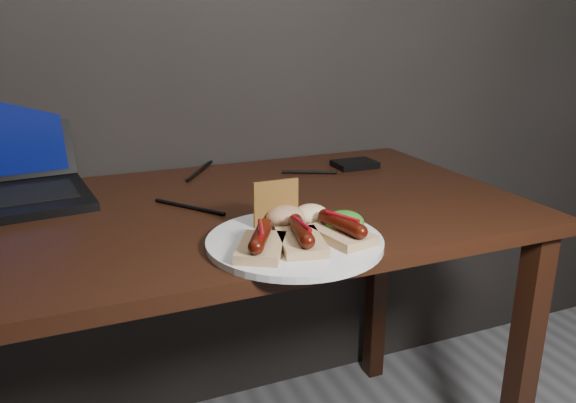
# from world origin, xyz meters

# --- Properties ---
(desk) EXTENTS (1.40, 0.70, 0.75)m
(desk) POSITION_xyz_m (0.00, 1.38, 0.66)
(desk) COLOR black
(desk) RESTS_ON ground
(hard_drive) EXTENTS (0.11, 0.08, 0.02)m
(hard_drive) POSITION_xyz_m (0.49, 1.56, 0.76)
(hard_drive) COLOR black
(hard_drive) RESTS_ON desk
(desk_cables) EXTENTS (0.81, 0.46, 0.01)m
(desk_cables) POSITION_xyz_m (-0.01, 1.53, 0.75)
(desk_cables) COLOR black
(desk_cables) RESTS_ON desk
(plate) EXTENTS (0.34, 0.34, 0.01)m
(plate) POSITION_xyz_m (0.13, 1.13, 0.76)
(plate) COLOR silver
(plate) RESTS_ON desk
(bread_sausage_left) EXTENTS (0.12, 0.13, 0.04)m
(bread_sausage_left) POSITION_xyz_m (0.06, 1.10, 0.78)
(bread_sausage_left) COLOR #D6B87D
(bread_sausage_left) RESTS_ON plate
(bread_sausage_center) EXTENTS (0.09, 0.13, 0.04)m
(bread_sausage_center) POSITION_xyz_m (0.13, 1.09, 0.78)
(bread_sausage_center) COLOR #D6B87D
(bread_sausage_center) RESTS_ON plate
(bread_sausage_right) EXTENTS (0.09, 0.13, 0.04)m
(bread_sausage_right) POSITION_xyz_m (0.20, 1.10, 0.78)
(bread_sausage_right) COLOR #D6B87D
(bread_sausage_right) RESTS_ON plate
(crispbread) EXTENTS (0.09, 0.01, 0.08)m
(crispbread) POSITION_xyz_m (0.13, 1.20, 0.80)
(crispbread) COLOR olive
(crispbread) RESTS_ON plate
(salad_greens) EXTENTS (0.07, 0.07, 0.04)m
(salad_greens) POSITION_xyz_m (0.22, 1.12, 0.78)
(salad_greens) COLOR #1B5F13
(salad_greens) RESTS_ON plate
(salsa_mound) EXTENTS (0.07, 0.07, 0.04)m
(salsa_mound) POSITION_xyz_m (0.14, 1.19, 0.78)
(salsa_mound) COLOR #9C280F
(salsa_mound) RESTS_ON plate
(coleslaw_mound) EXTENTS (0.06, 0.06, 0.04)m
(coleslaw_mound) POSITION_xyz_m (0.19, 1.19, 0.78)
(coleslaw_mound) COLOR white
(coleslaw_mound) RESTS_ON plate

